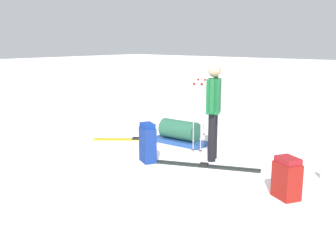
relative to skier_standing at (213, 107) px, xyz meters
The scene contains 10 objects.
ground_plane 1.30m from the skier_standing, 65.10° to the left, with size 80.00×80.00×0.00m, color white.
skier_standing is the anchor object (origin of this frame).
ski_pair_near 2.27m from the skier_standing, ahead, with size 1.53×1.27×0.05m.
ski_pair_far 1.04m from the skier_standing, 104.60° to the left, with size 1.81×0.91×0.05m.
backpack_large_dark 2.05m from the skier_standing, 154.41° to the left, with size 0.43×0.39×0.58m.
backpack_bright 1.31m from the skier_standing, 46.44° to the left, with size 0.39×0.34×0.70m.
ski_poles_planted_near 0.52m from the skier_standing, 18.55° to the right, with size 0.21×0.11×1.34m.
ski_poles_planted_far 1.77m from the skier_standing, 47.96° to the right, with size 0.22×0.11×1.29m.
gear_sled 1.45m from the skier_standing, 23.99° to the right, with size 1.18×0.49×0.49m.
thermos_bottle 2.06m from the skier_standing, behind, with size 0.07×0.07×0.26m, color #B7BEC1.
Camera 1 is at (-4.11, 4.92, 2.10)m, focal length 42.03 mm.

